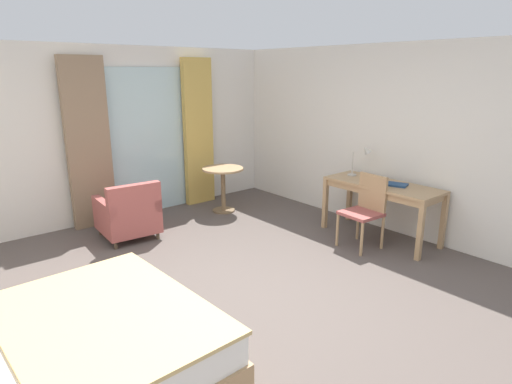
{
  "coord_description": "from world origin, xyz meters",
  "views": [
    {
      "loc": [
        -2.3,
        -3.02,
        2.17
      ],
      "look_at": [
        0.55,
        0.37,
        0.93
      ],
      "focal_mm": 30.43,
      "sensor_mm": 36.0,
      "label": 1
    }
  ],
  "objects_px": {
    "writing_desk": "(382,190)",
    "desk_chair": "(366,207)",
    "desk_lamp": "(363,155)",
    "armchair_by_window": "(129,215)",
    "round_cafe_table": "(223,180)",
    "bed": "(50,365)",
    "closed_book": "(394,184)"
  },
  "relations": [
    {
      "from": "writing_desk",
      "to": "desk_chair",
      "type": "distance_m",
      "value": 0.43
    },
    {
      "from": "desk_lamp",
      "to": "armchair_by_window",
      "type": "height_order",
      "value": "desk_lamp"
    },
    {
      "from": "desk_chair",
      "to": "armchair_by_window",
      "type": "relative_size",
      "value": 1.16
    },
    {
      "from": "desk_chair",
      "to": "round_cafe_table",
      "type": "bearing_deg",
      "value": 103.02
    },
    {
      "from": "bed",
      "to": "armchair_by_window",
      "type": "relative_size",
      "value": 2.6
    },
    {
      "from": "writing_desk",
      "to": "desk_lamp",
      "type": "height_order",
      "value": "desk_lamp"
    },
    {
      "from": "desk_chair",
      "to": "desk_lamp",
      "type": "distance_m",
      "value": 0.9
    },
    {
      "from": "closed_book",
      "to": "round_cafe_table",
      "type": "xyz_separation_m",
      "value": [
        -0.96,
        2.41,
        -0.24
      ]
    },
    {
      "from": "bed",
      "to": "desk_chair",
      "type": "bearing_deg",
      "value": 4.49
    },
    {
      "from": "writing_desk",
      "to": "round_cafe_table",
      "type": "xyz_separation_m",
      "value": [
        -0.93,
        2.27,
        -0.14
      ]
    },
    {
      "from": "desk_lamp",
      "to": "closed_book",
      "type": "xyz_separation_m",
      "value": [
        -0.11,
        -0.59,
        -0.28
      ]
    },
    {
      "from": "bed",
      "to": "closed_book",
      "type": "distance_m",
      "value": 4.31
    },
    {
      "from": "desk_lamp",
      "to": "armchair_by_window",
      "type": "distance_m",
      "value": 3.28
    },
    {
      "from": "bed",
      "to": "writing_desk",
      "type": "height_order",
      "value": "bed"
    },
    {
      "from": "bed",
      "to": "round_cafe_table",
      "type": "bearing_deg",
      "value": 38.23
    },
    {
      "from": "desk_chair",
      "to": "round_cafe_table",
      "type": "height_order",
      "value": "desk_chair"
    },
    {
      "from": "closed_book",
      "to": "round_cafe_table",
      "type": "bearing_deg",
      "value": 93.96
    },
    {
      "from": "writing_desk",
      "to": "desk_lamp",
      "type": "relative_size",
      "value": 3.35
    },
    {
      "from": "bed",
      "to": "round_cafe_table",
      "type": "xyz_separation_m",
      "value": [
        3.32,
        2.61,
        0.25
      ]
    },
    {
      "from": "closed_book",
      "to": "armchair_by_window",
      "type": "distance_m",
      "value": 3.49
    },
    {
      "from": "writing_desk",
      "to": "desk_chair",
      "type": "xyz_separation_m",
      "value": [
        -0.4,
        -0.04,
        -0.14
      ]
    },
    {
      "from": "bed",
      "to": "writing_desk",
      "type": "relative_size",
      "value": 1.36
    },
    {
      "from": "bed",
      "to": "round_cafe_table",
      "type": "distance_m",
      "value": 4.23
    },
    {
      "from": "writing_desk",
      "to": "desk_lamp",
      "type": "distance_m",
      "value": 0.61
    },
    {
      "from": "bed",
      "to": "desk_lamp",
      "type": "xyz_separation_m",
      "value": [
        4.39,
        0.79,
        0.77
      ]
    },
    {
      "from": "armchair_by_window",
      "to": "round_cafe_table",
      "type": "distance_m",
      "value": 1.66
    },
    {
      "from": "bed",
      "to": "closed_book",
      "type": "bearing_deg",
      "value": 2.68
    },
    {
      "from": "round_cafe_table",
      "to": "bed",
      "type": "bearing_deg",
      "value": -141.77
    },
    {
      "from": "bed",
      "to": "desk_lamp",
      "type": "distance_m",
      "value": 4.53
    },
    {
      "from": "desk_chair",
      "to": "closed_book",
      "type": "xyz_separation_m",
      "value": [
        0.43,
        -0.1,
        0.25
      ]
    },
    {
      "from": "bed",
      "to": "closed_book",
      "type": "xyz_separation_m",
      "value": [
        4.28,
        0.2,
        0.49
      ]
    },
    {
      "from": "bed",
      "to": "armchair_by_window",
      "type": "height_order",
      "value": "bed"
    }
  ]
}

